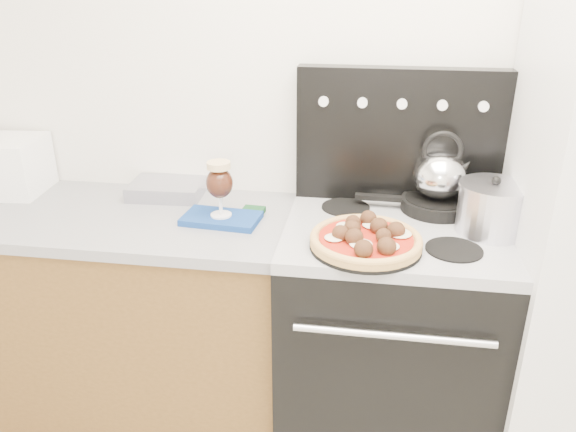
% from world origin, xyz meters
% --- Properties ---
extents(room_shell, '(3.52, 3.01, 2.52)m').
position_xyz_m(room_shell, '(0.00, 0.29, 1.25)').
color(room_shell, beige).
rests_on(room_shell, ground).
extents(base_cabinet, '(1.45, 0.60, 0.86)m').
position_xyz_m(base_cabinet, '(-1.02, 1.20, 0.43)').
color(base_cabinet, brown).
rests_on(base_cabinet, ground).
extents(countertop, '(1.48, 0.63, 0.04)m').
position_xyz_m(countertop, '(-1.02, 1.20, 0.88)').
color(countertop, gray).
rests_on(countertop, base_cabinet).
extents(stove_body, '(0.76, 0.65, 0.88)m').
position_xyz_m(stove_body, '(0.08, 1.18, 0.44)').
color(stove_body, black).
rests_on(stove_body, ground).
extents(cooktop, '(0.76, 0.65, 0.04)m').
position_xyz_m(cooktop, '(0.08, 1.18, 0.90)').
color(cooktop, '#ADADB2').
rests_on(cooktop, stove_body).
extents(backguard, '(0.76, 0.08, 0.50)m').
position_xyz_m(backguard, '(0.08, 1.45, 1.17)').
color(backguard, black).
rests_on(backguard, cooktop).
extents(foil_sheet, '(0.30, 0.22, 0.06)m').
position_xyz_m(foil_sheet, '(-0.82, 1.40, 0.93)').
color(foil_sheet, silver).
rests_on(foil_sheet, countertop).
extents(oven_mitt, '(0.29, 0.18, 0.02)m').
position_xyz_m(oven_mitt, '(-0.54, 1.18, 0.91)').
color(oven_mitt, navy).
rests_on(oven_mitt, countertop).
extents(beer_glass, '(0.12, 0.12, 0.21)m').
position_xyz_m(beer_glass, '(-0.54, 1.18, 1.03)').
color(beer_glass, '#35170E').
rests_on(beer_glass, oven_mitt).
extents(pizza_pan, '(0.38, 0.38, 0.01)m').
position_xyz_m(pizza_pan, '(-0.02, 1.00, 0.93)').
color(pizza_pan, black).
rests_on(pizza_pan, cooktop).
extents(pizza, '(0.40, 0.40, 0.05)m').
position_xyz_m(pizza, '(-0.02, 1.00, 0.96)').
color(pizza, '#E5955A').
rests_on(pizza, pizza_pan).
extents(skillet, '(0.27, 0.27, 0.05)m').
position_xyz_m(skillet, '(0.23, 1.35, 0.94)').
color(skillet, black).
rests_on(skillet, cooktop).
extents(tea_kettle, '(0.23, 0.23, 0.21)m').
position_xyz_m(tea_kettle, '(0.23, 1.35, 1.07)').
color(tea_kettle, silver).
rests_on(tea_kettle, skillet).
extents(stock_pot, '(0.23, 0.23, 0.16)m').
position_xyz_m(stock_pot, '(0.39, 1.19, 1.00)').
color(stock_pot, silver).
rests_on(stock_pot, cooktop).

